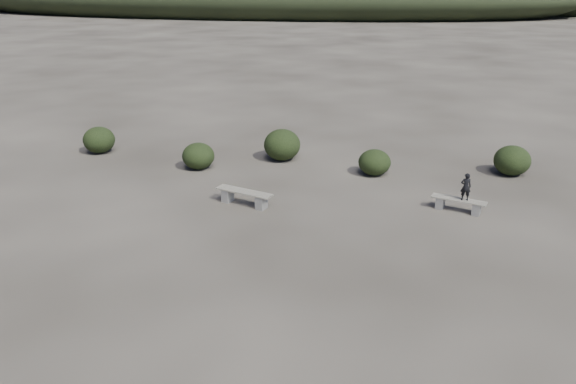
# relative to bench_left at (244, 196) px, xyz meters

# --- Properties ---
(ground) EXTENTS (1200.00, 1200.00, 0.00)m
(ground) POSITION_rel_bench_left_xyz_m (1.83, -4.89, -0.28)
(ground) COLOR #2B2722
(ground) RESTS_ON ground
(bench_left) EXTENTS (1.90, 0.91, 0.47)m
(bench_left) POSITION_rel_bench_left_xyz_m (0.00, 0.00, 0.00)
(bench_left) COLOR slate
(bench_left) RESTS_ON ground
(bench_right) EXTENTS (1.65, 0.77, 0.41)m
(bench_right) POSITION_rel_bench_left_xyz_m (6.46, 0.85, -0.04)
(bench_right) COLOR slate
(bench_right) RESTS_ON ground
(seated_person) EXTENTS (0.33, 0.24, 0.85)m
(seated_person) POSITION_rel_bench_left_xyz_m (6.61, 0.80, 0.54)
(seated_person) COLOR black
(seated_person) RESTS_ON bench_right
(shrub_a) EXTENTS (1.18, 1.18, 0.97)m
(shrub_a) POSITION_rel_bench_left_xyz_m (-2.61, 3.00, 0.20)
(shrub_a) COLOR black
(shrub_a) RESTS_ON ground
(shrub_b) EXTENTS (1.40, 1.40, 1.20)m
(shrub_b) POSITION_rel_bench_left_xyz_m (0.17, 4.65, 0.32)
(shrub_b) COLOR black
(shrub_b) RESTS_ON ground
(shrub_c) EXTENTS (1.15, 1.15, 0.92)m
(shrub_c) POSITION_rel_bench_left_xyz_m (3.75, 3.66, 0.18)
(shrub_c) COLOR black
(shrub_c) RESTS_ON ground
(shrub_e) EXTENTS (1.27, 1.27, 1.06)m
(shrub_e) POSITION_rel_bench_left_xyz_m (8.53, 4.68, 0.25)
(shrub_e) COLOR black
(shrub_e) RESTS_ON ground
(shrub_f) EXTENTS (1.24, 1.24, 1.05)m
(shrub_f) POSITION_rel_bench_left_xyz_m (-7.18, 4.04, 0.24)
(shrub_f) COLOR black
(shrub_f) RESTS_ON ground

